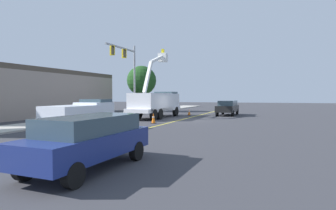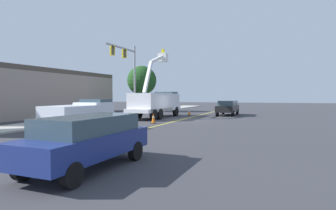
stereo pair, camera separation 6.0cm
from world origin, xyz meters
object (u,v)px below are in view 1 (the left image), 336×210
passing_minivan (228,107)px  trailing_sedan (89,138)px  service_pickup_truck (82,114)px  traffic_cone_mid_rear (189,112)px  traffic_cone_mid_front (153,118)px  utility_bucket_truck (156,102)px  traffic_cone_leading (83,132)px  traffic_signal_mast (128,66)px

passing_minivan → trailing_sedan: bearing=172.5°
service_pickup_truck → traffic_cone_mid_rear: 15.98m
traffic_cone_mid_front → traffic_cone_mid_rear: bearing=-7.4°
utility_bucket_truck → traffic_cone_leading: utility_bucket_truck is taller
service_pickup_truck → traffic_cone_leading: size_ratio=8.04×
traffic_cone_leading → traffic_cone_mid_rear: (18.06, -2.43, 0.01)m
trailing_sedan → traffic_cone_mid_front: size_ratio=5.84×
traffic_cone_mid_front → traffic_cone_mid_rear: 9.62m
traffic_cone_mid_front → utility_bucket_truck: bearing=15.0°
trailing_sedan → traffic_cone_leading: bearing=33.5°
trailing_sedan → traffic_signal_mast: bearing=20.1°
trailing_sedan → utility_bucket_truck: bearing=11.0°
utility_bucket_truck → traffic_cone_mid_front: 5.79m
service_pickup_truck → traffic_cone_mid_front: bearing=-26.8°
utility_bucket_truck → passing_minivan: size_ratio=1.69×
service_pickup_truck → traffic_signal_mast: bearing=10.7°
service_pickup_truck → traffic_cone_mid_front: 6.60m
passing_minivan → traffic_cone_mid_front: size_ratio=5.84×
passing_minivan → traffic_cone_leading: size_ratio=6.91×
service_pickup_truck → traffic_cone_mid_rear: bearing=-15.2°
utility_bucket_truck → traffic_cone_mid_rear: 5.04m
service_pickup_truck → trailing_sedan: size_ratio=1.16×
passing_minivan → traffic_cone_leading: 20.40m
utility_bucket_truck → passing_minivan: 8.76m
utility_bucket_truck → service_pickup_truck: bearing=172.5°
traffic_cone_leading → passing_minivan: bearing=-19.2°
utility_bucket_truck → traffic_cone_leading: size_ratio=11.67×
service_pickup_truck → traffic_cone_mid_front: (5.86, -2.96, -0.70)m
traffic_signal_mast → utility_bucket_truck: bearing=-116.8°
utility_bucket_truck → service_pickup_truck: (-11.33, 1.49, -0.50)m
traffic_cone_leading → trailing_sedan: bearing=-146.5°
traffic_cone_leading → traffic_cone_mid_front: 8.60m
utility_bucket_truck → service_pickup_truck: 11.44m
traffic_cone_mid_front → service_pickup_truck: bearing=153.2°
utility_bucket_truck → service_pickup_truck: utility_bucket_truck is taller
trailing_sedan → traffic_cone_mid_front: 13.97m
traffic_signal_mast → traffic_cone_mid_front: bearing=-143.8°
trailing_sedan → service_pickup_truck: bearing=33.5°
utility_bucket_truck → traffic_cone_leading: (-13.99, -0.27, -1.26)m
traffic_cone_leading → traffic_cone_mid_rear: 18.22m
traffic_cone_leading → service_pickup_truck: bearing=33.5°
traffic_signal_mast → traffic_cone_leading: bearing=-165.0°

